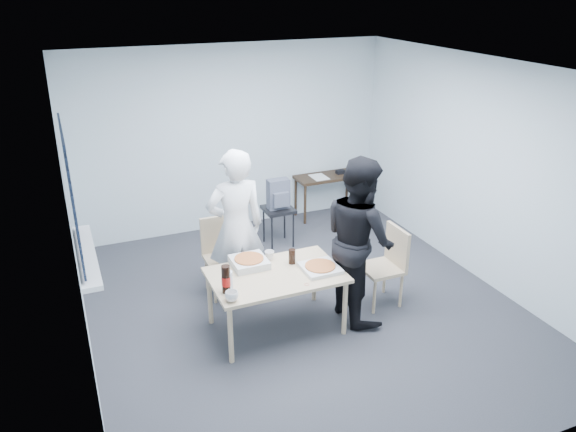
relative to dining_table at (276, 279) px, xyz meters
name	(u,v)px	position (x,y,z in m)	size (l,w,h in m)	color
room	(74,203)	(-1.77, 0.65, 0.86)	(5.00, 5.00, 5.00)	#303136
dining_table	(276,279)	(0.00, 0.00, 0.00)	(1.33, 0.84, 0.65)	tan
chair_far	(222,250)	(-0.28, 0.98, -0.07)	(0.42, 0.42, 0.89)	tan
chair_right	(388,261)	(1.34, 0.02, -0.07)	(0.42, 0.42, 0.89)	tan
person_white	(236,228)	(-0.18, 0.72, 0.30)	(0.65, 0.42, 1.77)	white
person_black	(359,239)	(0.91, -0.05, 0.30)	(0.86, 0.47, 1.77)	black
side_table	(327,180)	(1.84, 2.53, -0.02)	(0.96, 0.43, 0.64)	#382917
stool	(278,215)	(0.77, 1.85, -0.15)	(0.39, 0.39, 0.54)	black
backpack	(279,194)	(0.77, 1.84, 0.15)	(0.29, 0.21, 0.40)	#595F66
pizza_box_a	(249,262)	(-0.19, 0.27, 0.10)	(0.36, 0.36, 0.09)	silver
pizza_box_b	(320,268)	(0.44, -0.10, 0.09)	(0.36, 0.36, 0.05)	silver
mug_a	(232,296)	(-0.56, -0.32, 0.11)	(0.12, 0.12, 0.10)	white
mug_b	(269,255)	(0.05, 0.32, 0.11)	(0.10, 0.10, 0.09)	white
cola_glass	(292,256)	(0.24, 0.14, 0.14)	(0.07, 0.07, 0.16)	black
soda_bottle	(226,280)	(-0.56, -0.16, 0.20)	(0.09, 0.09, 0.28)	black
plastic_cups	(228,281)	(-0.54, -0.14, 0.16)	(0.09, 0.09, 0.21)	silver
rubber_band	(307,284)	(0.19, -0.32, 0.06)	(0.05, 0.05, 0.00)	red
papers	(319,177)	(1.69, 2.50, 0.06)	(0.23, 0.31, 0.01)	white
black_box	(340,172)	(2.06, 2.53, 0.09)	(0.13, 0.09, 0.05)	black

